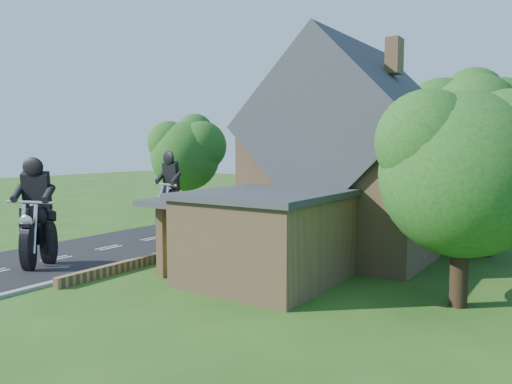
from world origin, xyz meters
The scene contains 19 objects.
ground centered at (0.00, 0.00, 0.00)m, with size 120.00×120.00×0.00m, color #254E15.
road centered at (0.00, 0.00, 0.01)m, with size 7.00×80.00×0.02m, color black.
kerb centered at (3.65, 0.00, 0.06)m, with size 0.30×80.00×0.12m, color gray.
garden_wall centered at (4.30, 5.00, 0.20)m, with size 0.30×22.00×0.40m, color #9C794F.
house centered at (10.49, 6.00, 4.34)m, with size 9.54×8.64×10.24m.
annex centered at (9.87, -0.80, 1.77)m, with size 7.05×5.94×3.44m.
tree_annex_side centered at (17.13, 0.10, 4.69)m, with size 5.64×5.20×7.48m.
tree_house_right centered at (16.65, 8.62, 5.19)m, with size 6.51×6.00×8.40m.
tree_behind_house centered at (14.18, 16.14, 6.23)m, with size 7.81×7.20×10.08m.
tree_behind_left centered at (8.16, 17.13, 5.73)m, with size 6.94×6.40×9.16m.
tree_far_road centered at (-6.86, 14.11, 4.84)m, with size 6.08×5.60×7.84m.
shrub_a centered at (5.30, -1.00, 0.55)m, with size 0.90×0.90×1.10m, color #133C13.
shrub_b centered at (5.30, 1.50, 0.55)m, with size 0.90×0.90×1.10m, color #133C13.
shrub_c centered at (5.30, 4.00, 0.55)m, with size 0.90×0.90×1.10m, color #133C13.
shrub_d centered at (5.30, 9.00, 0.55)m, with size 0.90×0.90×1.10m, color #133C13.
shrub_e centered at (5.30, 11.50, 0.55)m, with size 0.90×0.90×1.10m, color #133C13.
shrub_f centered at (5.30, 14.00, 0.55)m, with size 0.90×0.90×1.10m, color #133C13.
motorcycle_lead centered at (0.88, -4.42, 0.70)m, with size 0.38×1.50×1.40m, color black, non-canonical shape.
motorcycle_follow centered at (-0.02, 4.65, 0.73)m, with size 0.40×1.57×1.46m, color black, non-canonical shape.
Camera 1 is at (20.03, -16.59, 5.10)m, focal length 35.00 mm.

